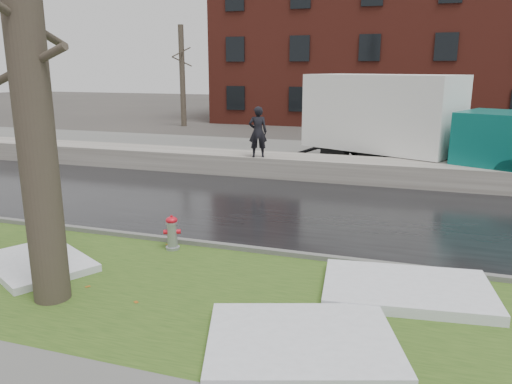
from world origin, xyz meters
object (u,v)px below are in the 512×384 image
(tree, at_px, (29,71))
(worker, at_px, (258,132))
(fire_hydrant, at_px, (172,231))
(box_truck, at_px, (410,122))

(tree, distance_m, worker, 10.46)
(tree, relative_size, worker, 4.17)
(tree, bearing_deg, fire_hydrant, 73.24)
(fire_hydrant, bearing_deg, box_truck, 42.61)
(worker, bearing_deg, box_truck, -173.44)
(box_truck, relative_size, worker, 5.93)
(worker, bearing_deg, fire_hydrant, 73.13)
(fire_hydrant, xyz_separation_m, box_truck, (4.46, 10.09, 1.45))
(fire_hydrant, relative_size, box_truck, 0.07)
(tree, bearing_deg, box_truck, 67.60)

